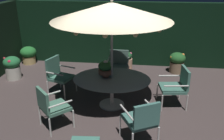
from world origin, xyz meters
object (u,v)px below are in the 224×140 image
at_px(centerpiece_planter, 106,68).
at_px(potted_plant_left_near, 12,67).
at_px(patio_chair_east, 118,64).
at_px(patio_chair_south, 51,105).
at_px(patio_chair_northeast, 177,84).
at_px(patio_chair_southeast, 58,73).
at_px(patio_umbrella, 112,11).
at_px(potted_plant_front_corner, 28,54).
at_px(potted_plant_left_far, 126,61).
at_px(potted_plant_back_right, 177,62).
at_px(patio_dining_table, 112,83).
at_px(patio_chair_north, 142,119).

xyz_separation_m(centerpiece_planter, potted_plant_left_near, (-3.11, 1.18, -0.58)).
height_order(patio_chair_east, patio_chair_south, patio_chair_south).
height_order(patio_chair_northeast, patio_chair_southeast, patio_chair_southeast).
height_order(centerpiece_planter, patio_chair_northeast, centerpiece_planter).
height_order(patio_umbrella, potted_plant_front_corner, patio_umbrella).
relative_size(patio_chair_south, potted_plant_left_far, 1.49).
xyz_separation_m(patio_chair_east, potted_plant_left_far, (0.17, 0.91, -0.21)).
bearing_deg(potted_plant_back_right, patio_chair_southeast, -150.00).
xyz_separation_m(potted_plant_left_near, potted_plant_left_far, (3.44, 1.25, -0.08)).
xyz_separation_m(patio_dining_table, potted_plant_front_corner, (-3.40, 2.64, -0.28)).
bearing_deg(patio_chair_north, potted_plant_back_right, 73.75).
relative_size(patio_dining_table, potted_plant_left_far, 2.98).
xyz_separation_m(patio_chair_northeast, patio_chair_south, (-2.71, -1.34, -0.01)).
distance_m(potted_plant_left_near, potted_plant_left_far, 3.66).
height_order(centerpiece_planter, patio_chair_east, centerpiece_planter).
bearing_deg(patio_chair_north, patio_dining_table, 117.85).
bearing_deg(patio_chair_north, potted_plant_front_corner, 135.66).
bearing_deg(potted_plant_back_right, patio_umbrella, -127.45).
xyz_separation_m(potted_plant_back_right, potted_plant_left_near, (-5.13, -1.18, 0.02)).
xyz_separation_m(patio_chair_south, potted_plant_front_corner, (-2.27, 3.75, -0.20)).
xyz_separation_m(patio_chair_east, patio_chair_southeast, (-1.52, -1.11, 0.06)).
xyz_separation_m(patio_dining_table, potted_plant_left_far, (0.17, 2.50, -0.31)).
xyz_separation_m(potted_plant_back_right, potted_plant_left_far, (-1.69, 0.07, -0.05)).
bearing_deg(patio_umbrella, patio_chair_south, -135.56).
bearing_deg(patio_chair_northeast, patio_chair_south, -153.73).
bearing_deg(patio_chair_southeast, patio_dining_table, -17.50).
bearing_deg(centerpiece_planter, potted_plant_back_right, 49.44).
xyz_separation_m(centerpiece_planter, potted_plant_front_corner, (-3.24, 2.57, -0.63)).
distance_m(patio_umbrella, potted_plant_back_right, 3.63).
bearing_deg(patio_chair_south, potted_plant_back_right, 49.79).
bearing_deg(potted_plant_front_corner, patio_umbrella, -37.85).
xyz_separation_m(patio_chair_east, potted_plant_front_corner, (-3.40, 1.05, -0.18)).
relative_size(centerpiece_planter, potted_plant_left_near, 0.58).
bearing_deg(patio_chair_south, patio_umbrella, 44.44).
xyz_separation_m(patio_umbrella, potted_plant_back_right, (1.86, 2.43, -1.95)).
distance_m(patio_chair_northeast, patio_chair_south, 3.02).
relative_size(centerpiece_planter, patio_chair_northeast, 0.43).
relative_size(patio_umbrella, patio_chair_northeast, 2.75).
distance_m(patio_chair_east, potted_plant_back_right, 2.05).
xyz_separation_m(centerpiece_planter, patio_chair_south, (-0.97, -1.18, -0.42)).
xyz_separation_m(patio_umbrella, potted_plant_left_far, (0.17, 2.50, -2.01)).
distance_m(centerpiece_planter, patio_chair_north, 1.78).
height_order(patio_chair_east, potted_plant_back_right, patio_chair_east).
bearing_deg(patio_dining_table, potted_plant_back_right, 52.55).
height_order(patio_chair_northeast, potted_plant_left_far, patio_chair_northeast).
bearing_deg(centerpiece_planter, potted_plant_front_corner, 141.59).
bearing_deg(patio_chair_east, potted_plant_left_near, -174.07).
relative_size(patio_dining_table, patio_umbrella, 0.70).
distance_m(centerpiece_planter, patio_chair_northeast, 1.79).
bearing_deg(centerpiece_planter, potted_plant_left_near, 159.22).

